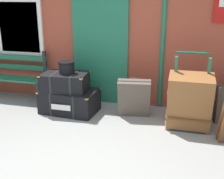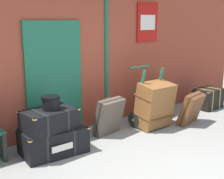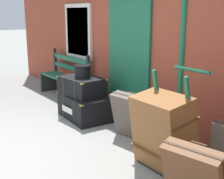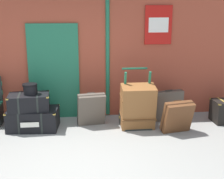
% 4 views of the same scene
% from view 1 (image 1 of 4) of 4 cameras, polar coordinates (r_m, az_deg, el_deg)
% --- Properties ---
extents(ground_plane, '(60.00, 60.00, 0.00)m').
position_cam_1_polar(ground_plane, '(3.70, -8.23, -15.86)').
color(ground_plane, gray).
extents(brick_facade, '(10.40, 0.35, 3.20)m').
position_cam_1_polar(brick_facade, '(5.56, 1.29, 13.54)').
color(brick_facade, '#9E422D').
rests_on(brick_facade, ground).
extents(platform_bench, '(1.60, 0.43, 1.01)m').
position_cam_1_polar(platform_bench, '(6.28, -19.91, 2.29)').
color(platform_bench, '#1E6647').
rests_on(platform_bench, ground).
extents(steamer_trunk_base, '(1.06, 0.72, 0.43)m').
position_cam_1_polar(steamer_trunk_base, '(5.32, -8.51, -2.26)').
color(steamer_trunk_base, black).
rests_on(steamer_trunk_base, ground).
extents(steamer_trunk_middle, '(0.85, 0.60, 0.33)m').
position_cam_1_polar(steamer_trunk_middle, '(5.21, -9.42, 1.54)').
color(steamer_trunk_middle, black).
rests_on(steamer_trunk_middle, steamer_trunk_base).
extents(round_hatbox, '(0.29, 0.29, 0.22)m').
position_cam_1_polar(round_hatbox, '(5.12, -9.14, 4.54)').
color(round_hatbox, black).
rests_on(round_hatbox, steamer_trunk_middle).
extents(porters_trolley, '(0.71, 0.63, 1.19)m').
position_cam_1_polar(porters_trolley, '(4.91, 15.13, -3.80)').
color(porters_trolley, black).
rests_on(porters_trolley, ground).
extents(large_brown_trunk, '(0.70, 0.56, 0.93)m').
position_cam_1_polar(large_brown_trunk, '(4.67, 15.33, -2.37)').
color(large_brown_trunk, brown).
rests_on(large_brown_trunk, ground).
extents(suitcase_tan, '(0.61, 0.42, 0.71)m').
position_cam_1_polar(suitcase_tan, '(5.01, 4.44, -1.71)').
color(suitcase_tan, '#51473D').
rests_on(suitcase_tan, ground).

